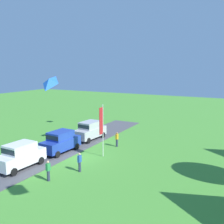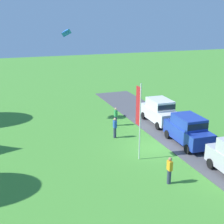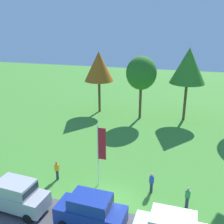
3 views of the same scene
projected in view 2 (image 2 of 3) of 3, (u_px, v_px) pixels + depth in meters
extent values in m
plane|color=#478E33|center=(156.00, 147.00, 23.85)|extent=(120.00, 120.00, 0.00)
cube|color=#4C4C51|center=(189.00, 142.00, 24.81)|extent=(36.00, 4.40, 0.06)
cylinder|color=black|center=(211.00, 164.00, 20.36)|extent=(0.70, 0.29, 0.68)
cube|color=#1E389E|center=(188.00, 133.00, 24.10)|extent=(4.68, 2.11, 1.10)
cube|color=#1E389E|center=(189.00, 121.00, 23.81)|extent=(2.68, 1.88, 0.84)
cube|color=#19232D|center=(189.00, 121.00, 23.81)|extent=(2.73, 1.85, 0.46)
cylinder|color=black|center=(209.00, 146.00, 23.09)|extent=(0.69, 0.27, 0.68)
cylinder|color=black|center=(188.00, 149.00, 22.58)|extent=(0.69, 0.27, 0.68)
cylinder|color=black|center=(187.00, 132.00, 25.95)|extent=(0.69, 0.27, 0.68)
cylinder|color=black|center=(168.00, 134.00, 25.43)|extent=(0.69, 0.27, 0.68)
cube|color=white|center=(160.00, 114.00, 28.90)|extent=(4.66, 2.04, 1.10)
cube|color=white|center=(160.00, 104.00, 28.62)|extent=(2.65, 1.84, 0.84)
cube|color=#19232D|center=(160.00, 104.00, 28.62)|extent=(2.70, 1.81, 0.46)
cylinder|color=black|center=(176.00, 124.00, 27.92)|extent=(0.69, 0.26, 0.68)
cylinder|color=black|center=(158.00, 126.00, 27.38)|extent=(0.69, 0.26, 0.68)
cylinder|color=black|center=(160.00, 114.00, 30.76)|extent=(0.69, 0.26, 0.68)
cylinder|color=black|center=(144.00, 116.00, 30.21)|extent=(0.69, 0.26, 0.68)
cylinder|color=#2D334C|center=(169.00, 177.00, 18.60)|extent=(0.24, 0.24, 0.88)
cube|color=orange|center=(170.00, 166.00, 18.38)|extent=(0.36, 0.22, 0.60)
sphere|color=#9E7051|center=(170.00, 159.00, 18.26)|extent=(0.22, 0.22, 0.22)
cylinder|color=#2D334C|center=(115.00, 133.00, 25.65)|extent=(0.24, 0.24, 0.88)
cube|color=#2851AD|center=(115.00, 124.00, 25.44)|extent=(0.36, 0.22, 0.60)
sphere|color=tan|center=(115.00, 119.00, 25.31)|extent=(0.22, 0.22, 0.22)
cylinder|color=#2D334C|center=(116.00, 121.00, 28.50)|extent=(0.24, 0.24, 0.88)
cube|color=#2D8E47|center=(116.00, 113.00, 28.28)|extent=(0.36, 0.22, 0.60)
sphere|color=tan|center=(116.00, 109.00, 28.16)|extent=(0.22, 0.22, 0.22)
cylinder|color=silver|center=(140.00, 123.00, 21.12)|extent=(0.08, 0.08, 5.42)
cube|color=red|center=(138.00, 106.00, 21.11)|extent=(0.64, 0.04, 2.71)
pyramid|color=blue|center=(66.00, 32.00, 28.13)|extent=(1.23, 0.93, 0.85)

